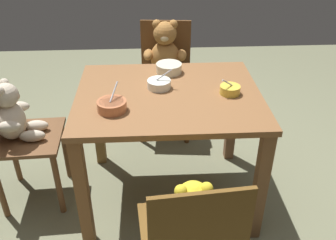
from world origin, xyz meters
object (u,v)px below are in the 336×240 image
Objects in this scene: porridge_bowl_yellow_near_right at (230,90)px; teddy_chair_far_center at (165,63)px; dining_table at (168,113)px; porridge_bowl_white_center at (159,84)px; porridge_bowl_cream_far_center at (169,68)px; porridge_bowl_terracotta_near_left at (112,106)px; teddy_chair_near_front at (192,230)px; teddy_chair_near_left at (15,125)px.

teddy_chair_far_center is at bearing 111.72° from porridge_bowl_yellow_near_right.
dining_table is at bearing 175.91° from porridge_bowl_yellow_near_right.
porridge_bowl_white_center is (-0.07, -0.70, 0.17)m from teddy_chair_far_center.
porridge_bowl_yellow_near_right is 0.43m from porridge_bowl_cream_far_center.
teddy_chair_near_front is at bearing -60.76° from porridge_bowl_terracotta_near_left.
porridge_bowl_white_center is (-0.38, 0.09, 0.00)m from porridge_bowl_yellow_near_right.
porridge_bowl_white_center is at bearing -108.08° from porridge_bowl_cream_far_center.
teddy_chair_far_center is at bearing 36.70° from teddy_chair_near_left.
teddy_chair_near_left is at bearing -45.16° from teddy_chair_far_center.
porridge_bowl_yellow_near_right is at bearing -43.23° from porridge_bowl_cream_far_center.
porridge_bowl_white_center is at bearing -0.12° from teddy_chair_far_center.
teddy_chair_near_left is 0.86m from porridge_bowl_white_center.
teddy_chair_near_left is at bearing 177.46° from porridge_bowl_yellow_near_right.
porridge_bowl_terracotta_near_left is (-0.30, -0.17, 0.15)m from dining_table.
porridge_bowl_white_center is (0.25, 0.24, -0.00)m from porridge_bowl_terracotta_near_left.
teddy_chair_near_left is at bearing 161.03° from porridge_bowl_terracotta_near_left.
dining_table is 0.77m from teddy_chair_far_center.
teddy_chair_far_center reaches higher than teddy_chair_near_left.
teddy_chair_far_center is 1.01m from porridge_bowl_terracotta_near_left.
teddy_chair_far_center is 5.76× the size of porridge_bowl_cream_far_center.
teddy_chair_far_center is 0.53m from porridge_bowl_cream_far_center.
porridge_bowl_cream_far_center is (0.02, 0.27, 0.15)m from dining_table.
dining_table is at bearing -1.75° from teddy_chair_near_front.
teddy_chair_far_center reaches higher than porridge_bowl_terracotta_near_left.
teddy_chair_near_left is at bearing 178.05° from dining_table.
teddy_chair_near_left is 7.58× the size of porridge_bowl_yellow_near_right.
teddy_chair_far_center is 1.07× the size of teddy_chair_near_front.
porridge_bowl_cream_far_center is (0.00, -0.50, 0.18)m from teddy_chair_far_center.
dining_table is 0.37m from porridge_bowl_terracotta_near_left.
teddy_chair_near_front is (0.05, -0.79, -0.08)m from dining_table.
teddy_chair_near_front is (0.93, -0.82, -0.02)m from teddy_chair_near_left.
porridge_bowl_terracotta_near_left is (-0.31, -0.94, 0.18)m from teddy_chair_far_center.
porridge_bowl_terracotta_near_left reaches higher than porridge_bowl_white_center.
porridge_bowl_cream_far_center is at bearing 136.77° from porridge_bowl_yellow_near_right.
teddy_chair_far_center is (0.02, 0.77, -0.02)m from dining_table.
porridge_bowl_terracotta_near_left is (-0.34, 0.61, 0.24)m from teddy_chair_near_front.
porridge_bowl_cream_far_center is (-0.03, 1.06, 0.24)m from teddy_chair_near_front.
teddy_chair_near_left reaches higher than porridge_bowl_white_center.
teddy_chair_near_left is 5.47× the size of porridge_bowl_terracotta_near_left.
porridge_bowl_terracotta_near_left is at bearing -13.04° from teddy_chair_far_center.
teddy_chair_near_front is at bearing -44.07° from teddy_chair_near_left.
porridge_bowl_terracotta_near_left is at bearing -166.80° from porridge_bowl_yellow_near_right.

